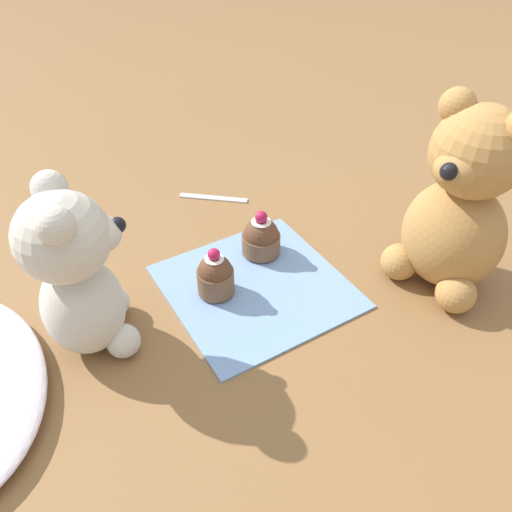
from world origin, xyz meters
name	(u,v)px	position (x,y,z in m)	size (l,w,h in m)	color
ground_plane	(256,287)	(0.00, 0.00, 0.00)	(4.00, 4.00, 0.00)	olive
knitted_placemat	(256,286)	(0.00, 0.00, 0.00)	(0.23, 0.23, 0.01)	#7A9ED1
teddy_bear_cream	(77,275)	(0.02, 0.22, 0.11)	(0.12, 0.12, 0.22)	beige
teddy_bear_tan	(460,207)	(-0.12, -0.23, 0.12)	(0.15, 0.15, 0.26)	#B78447
cupcake_near_cream_bear	(215,275)	(0.02, 0.05, 0.03)	(0.05, 0.05, 0.07)	brown
cupcake_near_tan_bear	(261,238)	(0.06, -0.04, 0.03)	(0.06, 0.06, 0.07)	brown
teaspoon	(213,197)	(0.23, -0.05, 0.00)	(0.12, 0.01, 0.01)	silver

